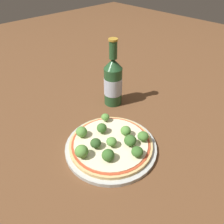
% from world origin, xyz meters
% --- Properties ---
extents(ground_plane, '(3.00, 3.00, 0.00)m').
position_xyz_m(ground_plane, '(0.00, 0.00, 0.00)').
color(ground_plane, brown).
extents(plate, '(0.26, 0.26, 0.01)m').
position_xyz_m(plate, '(0.00, -0.01, 0.01)').
color(plate, '#B2B7B2').
rests_on(plate, ground_plane).
extents(pizza, '(0.24, 0.24, 0.01)m').
position_xyz_m(pizza, '(0.00, -0.01, 0.02)').
color(pizza, tan).
rests_on(pizza, plate).
extents(broccoli_floret_0, '(0.03, 0.03, 0.03)m').
position_xyz_m(broccoli_floret_0, '(0.07, -0.07, 0.04)').
color(broccoli_floret_0, '#89A866').
rests_on(broccoli_floret_0, pizza).
extents(broccoli_floret_1, '(0.03, 0.03, 0.03)m').
position_xyz_m(broccoli_floret_1, '(0.01, 0.03, 0.04)').
color(broccoli_floret_1, '#89A866').
rests_on(broccoli_floret_1, pizza).
extents(broccoli_floret_2, '(0.03, 0.03, 0.03)m').
position_xyz_m(broccoli_floret_2, '(-0.01, -0.03, 0.04)').
color(broccoli_floret_2, '#89A866').
rests_on(broccoli_floret_2, pizza).
extents(broccoli_floret_3, '(0.03, 0.03, 0.03)m').
position_xyz_m(broccoli_floret_3, '(0.05, -0.02, 0.04)').
color(broccoli_floret_3, '#89A866').
rests_on(broccoli_floret_3, pizza).
extents(broccoli_floret_4, '(0.03, 0.03, 0.03)m').
position_xyz_m(broccoli_floret_4, '(0.05, 0.07, 0.04)').
color(broccoli_floret_4, '#89A866').
rests_on(broccoli_floret_4, pizza).
extents(broccoli_floret_5, '(0.03, 0.03, 0.03)m').
position_xyz_m(broccoli_floret_5, '(-0.04, 0.00, 0.04)').
color(broccoli_floret_5, '#89A866').
rests_on(broccoli_floret_5, pizza).
extents(broccoli_floret_6, '(0.03, 0.03, 0.03)m').
position_xyz_m(broccoli_floret_6, '(0.03, -0.06, 0.04)').
color(broccoli_floret_6, '#89A866').
rests_on(broccoli_floret_6, pizza).
extents(broccoli_floret_7, '(0.04, 0.04, 0.04)m').
position_xyz_m(broccoli_floret_7, '(-0.09, -0.00, 0.05)').
color(broccoli_floret_7, '#89A866').
rests_on(broccoli_floret_7, pizza).
extents(broccoli_floret_8, '(0.03, 0.03, 0.03)m').
position_xyz_m(broccoli_floret_8, '(0.01, -0.10, 0.04)').
color(broccoli_floret_8, '#89A866').
rests_on(broccoli_floret_8, pizza).
extents(broccoli_floret_9, '(0.03, 0.03, 0.03)m').
position_xyz_m(broccoli_floret_9, '(-0.04, 0.06, 0.04)').
color(broccoli_floret_9, '#89A866').
rests_on(broccoli_floret_9, pizza).
extents(broccoli_floret_10, '(0.03, 0.03, 0.03)m').
position_xyz_m(broccoli_floret_10, '(-0.05, -0.05, 0.04)').
color(broccoli_floret_10, '#89A866').
rests_on(broccoli_floret_10, pizza).
extents(beer_bottle, '(0.07, 0.07, 0.24)m').
position_xyz_m(beer_bottle, '(0.17, 0.15, 0.09)').
color(beer_bottle, '#234C28').
rests_on(beer_bottle, ground_plane).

